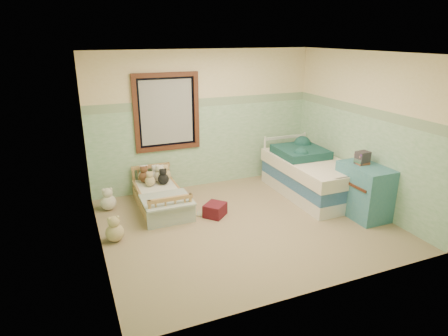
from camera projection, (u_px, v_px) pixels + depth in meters
name	position (u px, v px, depth m)	size (l,w,h in m)	color
floor	(245.00, 224.00, 5.92)	(4.20, 3.60, 0.02)	#84715A
ceiling	(249.00, 52.00, 5.10)	(4.20, 3.60, 0.02)	silver
wall_back	(204.00, 120.00, 7.08)	(4.20, 0.04, 2.50)	beige
wall_front	(324.00, 188.00, 3.94)	(4.20, 0.04, 2.50)	beige
wall_left	(93.00, 162.00, 4.75)	(0.04, 3.60, 2.50)	beige
wall_right	(364.00, 131.00, 6.27)	(0.04, 3.60, 2.50)	beige
wainscot_mint	(205.00, 146.00, 7.23)	(4.20, 0.01, 1.50)	#76AD7A
border_strip	(204.00, 102.00, 6.96)	(4.20, 0.01, 0.15)	#4C7B4D
window_frame	(167.00, 112.00, 6.73)	(1.16, 0.06, 1.36)	#391C11
window_blinds	(167.00, 112.00, 6.74)	(0.92, 0.01, 1.12)	#B9B9B6
toddler_bed_frame	(161.00, 203.00, 6.42)	(0.69, 1.38, 0.18)	#956236
toddler_mattress	(160.00, 194.00, 6.38)	(0.63, 1.32, 0.12)	silver
patchwork_quilt	(167.00, 200.00, 5.98)	(0.75, 0.69, 0.03)	#799EC5
plush_bed_brown	(144.00, 177.00, 6.71)	(0.20, 0.20, 0.20)	brown
plush_bed_white	(156.00, 175.00, 6.78)	(0.20, 0.20, 0.20)	white
plush_bed_tan	(150.00, 181.00, 6.54)	(0.18, 0.18, 0.18)	tan
plush_bed_dark	(163.00, 179.00, 6.62)	(0.19, 0.19, 0.19)	black
plush_floor_cream	(108.00, 202.00, 6.34)	(0.26, 0.26, 0.26)	silver
plush_floor_tan	(115.00, 233.00, 5.37)	(0.26, 0.26, 0.26)	tan
twin_bed_frame	(310.00, 189.00, 6.94)	(0.95, 1.90, 0.22)	white
twin_boxspring	(311.00, 177.00, 6.87)	(0.95, 1.90, 0.22)	navy
twin_mattress	(312.00, 166.00, 6.79)	(0.99, 1.94, 0.22)	#EFE0C7
teal_blanket	(300.00, 152.00, 6.98)	(0.81, 0.85, 0.14)	#143437
dresser	(364.00, 191.00, 6.06)	(0.52, 0.83, 0.83)	teal
book_stack	(363.00, 158.00, 5.99)	(0.20, 0.15, 0.20)	#442B25
red_pillow	(215.00, 210.00, 6.13)	(0.33, 0.29, 0.20)	maroon
floor_book	(204.00, 214.00, 6.19)	(0.23, 0.18, 0.02)	yellow
extra_plush_0	(165.00, 175.00, 6.79)	(0.20, 0.20, 0.20)	tan
extra_plush_1	(160.00, 176.00, 6.72)	(0.21, 0.21, 0.21)	silver
extra_plush_2	(144.00, 176.00, 6.73)	(0.21, 0.21, 0.21)	white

